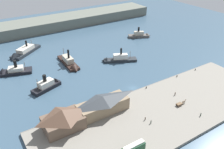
% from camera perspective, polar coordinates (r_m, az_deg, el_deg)
% --- Properties ---
extents(ground_plane, '(320.00, 320.00, 0.00)m').
position_cam_1_polar(ground_plane, '(118.06, 4.97, -3.30)').
color(ground_plane, '#385166').
extents(quay_promenade, '(110.00, 36.00, 1.20)m').
position_cam_1_polar(quay_promenade, '(104.50, 12.31, -8.48)').
color(quay_promenade, gray).
rests_on(quay_promenade, ground).
extents(seawall_edge, '(110.00, 0.80, 1.00)m').
position_cam_1_polar(seawall_edge, '(115.45, 6.05, -3.90)').
color(seawall_edge, '#666159').
rests_on(seawall_edge, ground).
extents(ferry_shed_east_terminal, '(15.09, 10.57, 8.50)m').
position_cam_1_polar(ferry_shed_east_terminal, '(92.26, -11.69, -10.37)').
color(ferry_shed_east_terminal, brown).
rests_on(ferry_shed_east_terminal, quay_promenade).
extents(ferry_shed_central_terminal, '(21.92, 8.20, 7.82)m').
position_cam_1_polar(ferry_shed_central_terminal, '(98.23, -2.18, -7.13)').
color(ferry_shed_central_terminal, '#847056').
rests_on(ferry_shed_central_terminal, quay_promenade).
extents(street_tram, '(8.20, 2.63, 4.31)m').
position_cam_1_polar(street_tram, '(82.71, 5.21, -17.20)').
color(street_tram, '#1E4C2D').
rests_on(street_tram, quay_promenade).
extents(horse_cart, '(5.50, 1.61, 1.87)m').
position_cam_1_polar(horse_cart, '(108.16, 16.21, -6.59)').
color(horse_cart, brown).
rests_on(horse_cart, quay_promenade).
extents(pedestrian_by_tram, '(0.37, 0.37, 1.51)m').
position_cam_1_polar(pedestrian_by_tram, '(97.14, 7.97, -10.40)').
color(pedestrian_by_tram, '#4C3D33').
rests_on(pedestrian_by_tram, quay_promenade).
extents(pedestrian_walking_west, '(0.40, 0.40, 1.61)m').
position_cam_1_polar(pedestrian_walking_west, '(104.59, 20.50, -8.95)').
color(pedestrian_walking_west, '#3D4C42').
rests_on(pedestrian_walking_west, quay_promenade).
extents(pedestrian_near_east_shed, '(0.39, 0.39, 1.59)m').
position_cam_1_polar(pedestrian_near_east_shed, '(95.85, 9.32, -11.14)').
color(pedestrian_near_east_shed, '#3D4C42').
rests_on(pedestrian_near_east_shed, quay_promenade).
extents(pedestrian_at_waters_edge, '(0.42, 0.42, 1.69)m').
position_cam_1_polar(pedestrian_at_waters_edge, '(113.95, 14.89, -4.45)').
color(pedestrian_at_waters_edge, '#4C3D33').
rests_on(pedestrian_at_waters_edge, quay_promenade).
extents(mooring_post_east, '(0.44, 0.44, 0.90)m').
position_cam_1_polar(mooring_post_east, '(138.83, 19.35, 1.15)').
color(mooring_post_east, black).
rests_on(mooring_post_east, quay_promenade).
extents(mooring_post_center_west, '(0.44, 0.44, 0.90)m').
position_cam_1_polar(mooring_post_center_west, '(129.31, 15.32, -0.34)').
color(mooring_post_center_west, black).
rests_on(mooring_post_center_west, quay_promenade).
extents(mooring_post_center_east, '(0.44, 0.44, 0.90)m').
position_cam_1_polar(mooring_post_center_east, '(116.31, 8.22, -3.10)').
color(mooring_post_center_east, black).
rests_on(mooring_post_center_east, quay_promenade).
extents(ferry_departing_north, '(16.92, 11.29, 8.92)m').
position_cam_1_polar(ferry_departing_north, '(182.20, 6.91, 9.34)').
color(ferry_departing_north, '#514C47').
rests_on(ferry_departing_north, ground).
extents(ferry_outer_harbor, '(18.83, 11.16, 9.62)m').
position_cam_1_polar(ferry_outer_harbor, '(140.70, -22.88, 0.69)').
color(ferry_outer_harbor, black).
rests_on(ferry_outer_harbor, ground).
extents(ferry_moored_west, '(23.56, 20.47, 9.98)m').
position_cam_1_polar(ferry_moored_west, '(161.74, -20.58, 4.92)').
color(ferry_moored_west, '#23282D').
rests_on(ferry_moored_west, ground).
extents(ferry_approaching_west, '(16.68, 9.63, 9.30)m').
position_cam_1_polar(ferry_approaching_west, '(121.00, -14.99, -2.40)').
color(ferry_approaching_west, black).
rests_on(ferry_approaching_west, ground).
extents(ferry_approaching_east, '(6.49, 23.95, 11.44)m').
position_cam_1_polar(ferry_approaching_east, '(140.15, -10.04, 2.64)').
color(ferry_approaching_east, black).
rests_on(ferry_approaching_east, ground).
extents(ferry_moored_east, '(21.22, 13.35, 9.77)m').
position_cam_1_polar(ferry_moored_east, '(143.14, 1.14, 3.71)').
color(ferry_moored_east, '#23282D').
rests_on(ferry_moored_east, ground).
extents(far_headland, '(180.00, 24.00, 8.00)m').
position_cam_1_polar(far_headland, '(206.58, -13.99, 11.85)').
color(far_headland, '#60665B').
rests_on(far_headland, ground).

